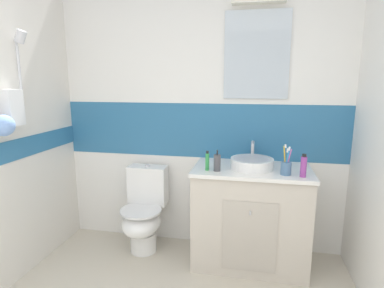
{
  "coord_description": "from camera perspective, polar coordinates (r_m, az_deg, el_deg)",
  "views": [
    {
      "loc": [
        0.49,
        -0.4,
        1.55
      ],
      "look_at": [
        0.04,
        1.81,
        1.09
      ],
      "focal_mm": 29.27,
      "sensor_mm": 36.0,
      "label": 1
    }
  ],
  "objects": [
    {
      "name": "sink_basin",
      "position": [
        2.6,
        10.87,
        -3.35
      ],
      "size": [
        0.35,
        0.39,
        0.2
      ],
      "color": "white",
      "rests_on": "vanity_cabinet"
    },
    {
      "name": "toilet",
      "position": [
        2.98,
        -8.75,
        -12.21
      ],
      "size": [
        0.37,
        0.5,
        0.78
      ],
      "color": "white",
      "rests_on": "ground_plane"
    },
    {
      "name": "toothbrush_cup",
      "position": [
        2.48,
        16.76,
        -4.06
      ],
      "size": [
        0.08,
        0.08,
        0.23
      ],
      "color": "#4C7299",
      "rests_on": "vanity_cabinet"
    },
    {
      "name": "toothpaste_tube_upright",
      "position": [
        2.49,
        2.8,
        -3.15
      ],
      "size": [
        0.03,
        0.03,
        0.16
      ],
      "color": "green",
      "rests_on": "vanity_cabinet"
    },
    {
      "name": "wall_back_tiled",
      "position": [
        2.9,
        1.83,
        5.69
      ],
      "size": [
        3.2,
        0.2,
        2.5
      ],
      "color": "white",
      "rests_on": "ground_plane"
    },
    {
      "name": "vanity_cabinet",
      "position": [
        2.77,
        10.56,
        -12.73
      ],
      "size": [
        0.95,
        0.56,
        0.85
      ],
      "color": "beige",
      "rests_on": "ground_plane"
    },
    {
      "name": "soap_dispenser",
      "position": [
        2.47,
        4.6,
        -3.41
      ],
      "size": [
        0.06,
        0.06,
        0.17
      ],
      "color": "#4C4C51",
      "rests_on": "vanity_cabinet"
    },
    {
      "name": "deodorant_spray_can",
      "position": [
        2.45,
        19.66,
        -3.83
      ],
      "size": [
        0.05,
        0.05,
        0.17
      ],
      "color": "#993F99",
      "rests_on": "vanity_cabinet"
    }
  ]
}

